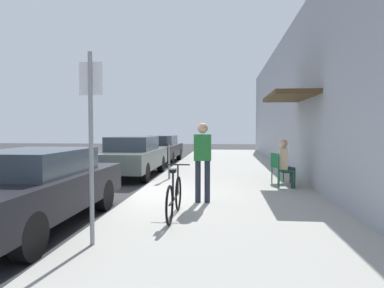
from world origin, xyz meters
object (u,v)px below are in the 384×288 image
parked_car_2 (160,148)px  cafe_chair_1 (278,165)px  parked_car_0 (31,187)px  pedestrian_standing (203,156)px  seated_patron_0 (285,162)px  street_sign (91,133)px  cafe_chair_0 (283,169)px  parking_meter (169,155)px  bicycle_0 (174,197)px  parked_car_1 (132,156)px

parked_car_2 → cafe_chair_1: size_ratio=5.06×
parked_car_0 → pedestrian_standing: 3.34m
seated_patron_0 → pedestrian_standing: (-2.09, -2.08, 0.30)m
street_sign → cafe_chair_1: 6.69m
street_sign → cafe_chair_1: street_sign is taller
parked_car_0 → street_sign: street_sign is taller
cafe_chair_0 → parking_meter: bearing=159.2°
parking_meter → seated_patron_0: bearing=-20.6°
cafe_chair_0 → seated_patron_0: seated_patron_0 is taller
street_sign → pedestrian_standing: size_ratio=1.53×
parked_car_0 → street_sign: 2.06m
parking_meter → seated_patron_0: (3.37, -1.26, -0.07)m
parking_meter → pedestrian_standing: size_ratio=0.78×
parking_meter → parked_car_0: bearing=-106.9°
parked_car_2 → parking_meter: 6.75m
parking_meter → cafe_chair_1: parking_meter is taller
parking_meter → street_sign: 6.19m
parking_meter → cafe_chair_1: (3.31, -0.44, -0.26)m
parking_meter → bicycle_0: bearing=-79.6°
parked_car_1 → cafe_chair_0: size_ratio=5.06×
parked_car_1 → cafe_chair_0: bearing=-27.5°
parked_car_0 → pedestrian_standing: size_ratio=2.59×
bicycle_0 → parking_meter: bearing=100.4°
parking_meter → street_sign: bearing=-90.5°
parked_car_1 → bicycle_0: (2.40, -5.87, -0.25)m
parked_car_1 → seated_patron_0: bearing=-27.3°
street_sign → parked_car_0: bearing=144.9°
parked_car_0 → cafe_chair_0: 6.19m
parking_meter → pedestrian_standing: pedestrian_standing is taller
parked_car_1 → pedestrian_standing: (2.82, -4.62, 0.39)m
parked_car_2 → cafe_chair_0: bearing=-58.2°
street_sign → seated_patron_0: (3.42, 4.88, -0.82)m
parked_car_0 → seated_patron_0: 6.23m
parking_meter → bicycle_0: 4.69m
cafe_chair_1 → cafe_chair_0: bearing=-90.3°
seated_patron_0 → cafe_chair_1: seated_patron_0 is taller
street_sign → cafe_chair_0: (3.36, 4.88, -1.02)m
pedestrian_standing → parking_meter: bearing=110.8°
parked_car_2 → seated_patron_0: bearing=-57.9°
street_sign → pedestrian_standing: (1.32, 2.80, -0.52)m
parked_car_0 → parked_car_2: (0.00, 11.66, 0.00)m
parked_car_1 → pedestrian_standing: size_ratio=2.59×
parking_meter → seated_patron_0: 3.59m
parked_car_2 → parking_meter: size_ratio=3.33×
bicycle_0 → seated_patron_0: seated_patron_0 is taller
cafe_chair_1 → parked_car_0: bearing=-136.3°
parked_car_0 → pedestrian_standing: bearing=31.7°
bicycle_0 → pedestrian_standing: bearing=71.3°
street_sign → pedestrian_standing: 3.14m
seated_patron_0 → street_sign: bearing=-125.0°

